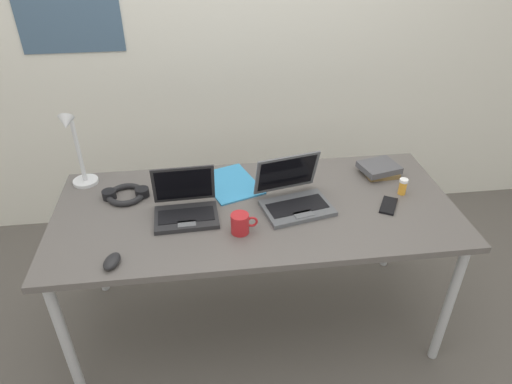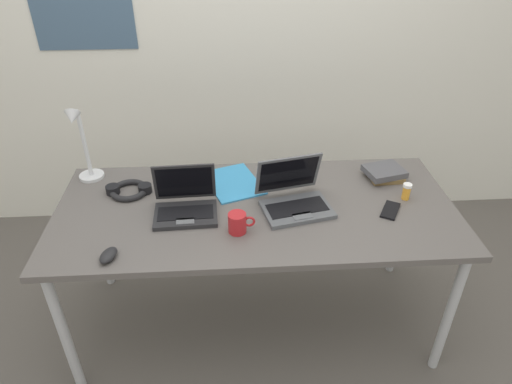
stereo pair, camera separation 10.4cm
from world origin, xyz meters
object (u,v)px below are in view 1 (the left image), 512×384
at_px(desk_lamp, 76,150).
at_px(cell_phone, 389,205).
at_px(laptop_center, 186,207).
at_px(laptop_front_left, 294,197).
at_px(headphones, 126,194).
at_px(coffee_mug, 240,223).
at_px(book_stack, 379,169).
at_px(paper_folder_mid_desk, 231,183).
at_px(pill_bottle, 403,186).
at_px(computer_mouse, 112,261).

xyz_separation_m(desk_lamp, cell_phone, (1.39, -0.35, -0.19)).
bearing_deg(laptop_center, laptop_front_left, 1.80).
height_order(laptop_center, laptop_front_left, laptop_front_left).
relative_size(laptop_center, headphones, 1.32).
xyz_separation_m(laptop_front_left, coffee_mug, (-0.26, -0.17, -0.00)).
xyz_separation_m(cell_phone, headphones, (-1.18, 0.23, 0.01)).
bearing_deg(laptop_center, cell_phone, -3.14).
distance_m(laptop_front_left, book_stack, 0.53).
relative_size(laptop_front_left, book_stack, 1.66).
distance_m(paper_folder_mid_desk, coffee_mug, 0.38).
height_order(laptop_front_left, book_stack, laptop_front_left).
relative_size(paper_folder_mid_desk, coffee_mug, 2.74).
bearing_deg(laptop_front_left, laptop_center, -178.20).
height_order(pill_bottle, coffee_mug, coffee_mug).
bearing_deg(paper_folder_mid_desk, headphones, -173.92).
relative_size(laptop_center, laptop_front_left, 0.80).
bearing_deg(computer_mouse, desk_lamp, 127.04).
height_order(computer_mouse, paper_folder_mid_desk, computer_mouse).
bearing_deg(paper_folder_mid_desk, book_stack, 0.36).
relative_size(book_stack, paper_folder_mid_desk, 0.68).
height_order(desk_lamp, cell_phone, desk_lamp).
relative_size(laptop_center, book_stack, 1.33).
xyz_separation_m(paper_folder_mid_desk, coffee_mug, (0.01, -0.38, 0.04)).
relative_size(laptop_center, pill_bottle, 3.56).
bearing_deg(book_stack, headphones, -177.36).
bearing_deg(pill_bottle, book_stack, 102.57).
bearing_deg(laptop_front_left, desk_lamp, 163.75).
bearing_deg(headphones, book_stack, 2.64).
distance_m(book_stack, coffee_mug, 0.83).
distance_m(desk_lamp, cell_phone, 1.45).
height_order(laptop_front_left, headphones, laptop_front_left).
height_order(pill_bottle, paper_folder_mid_desk, pill_bottle).
relative_size(laptop_center, coffee_mug, 2.49).
distance_m(book_stack, paper_folder_mid_desk, 0.75).
bearing_deg(laptop_front_left, coffee_mug, -147.11).
bearing_deg(computer_mouse, cell_phone, 28.90).
relative_size(desk_lamp, book_stack, 1.90).
height_order(computer_mouse, book_stack, book_stack).
height_order(laptop_center, cell_phone, laptop_center).
height_order(laptop_front_left, computer_mouse, laptop_front_left).
height_order(book_stack, paper_folder_mid_desk, book_stack).
bearing_deg(computer_mouse, coffee_mug, 32.83).
relative_size(desk_lamp, cell_phone, 2.94).
height_order(laptop_center, computer_mouse, laptop_center).
bearing_deg(book_stack, laptop_front_left, -155.51).
distance_m(cell_phone, book_stack, 0.29).
distance_m(desk_lamp, computer_mouse, 0.65).
bearing_deg(book_stack, laptop_center, -166.34).
height_order(laptop_front_left, coffee_mug, laptop_front_left).
relative_size(pill_bottle, book_stack, 0.37).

